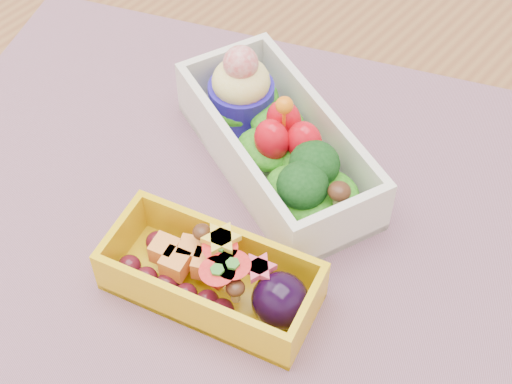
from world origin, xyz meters
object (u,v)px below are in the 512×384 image
Objects in this scene: placemat at (244,223)px; bento_white at (277,142)px; bento_yellow at (215,277)px; table at (231,272)px.

placemat is 0.07m from bento_white.
bento_yellow is (0.04, -0.12, -0.01)m from bento_white.
bento_yellow is (0.05, -0.07, 0.12)m from table.
table is at bearing -74.78° from bento_white.
bento_white reaches higher than placemat.
bento_white is at bearing 106.19° from placemat.
bento_yellow is (0.03, -0.06, 0.02)m from placemat.
placemat is 2.61× the size of bento_white.
bento_white is (0.01, 0.05, 0.13)m from table.
placemat is at bearing 98.90° from bento_yellow.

